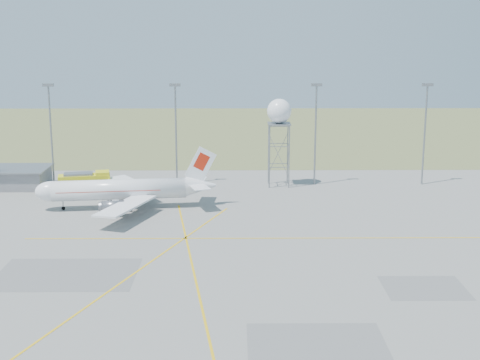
{
  "coord_description": "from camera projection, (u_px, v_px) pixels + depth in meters",
  "views": [
    {
      "loc": [
        1.77,
        -66.63,
        30.93
      ],
      "look_at": [
        2.63,
        40.0,
        6.81
      ],
      "focal_mm": 50.0,
      "sensor_mm": 36.0,
      "label": 1
    }
  ],
  "objects": [
    {
      "name": "ground",
      "position": [
        219.0,
        324.0,
        71.79
      ],
      "size": [
        400.0,
        400.0,
        0.0
      ],
      "primitive_type": "plane",
      "color": "gray",
      "rests_on": "ground"
    },
    {
      "name": "mast_a",
      "position": [
        51.0,
        126.0,
        133.23
      ],
      "size": [
        2.2,
        0.5,
        20.5
      ],
      "color": "gray",
      "rests_on": "ground"
    },
    {
      "name": "mast_d",
      "position": [
        425.0,
        126.0,
        133.81
      ],
      "size": [
        2.2,
        0.5,
        20.5
      ],
      "color": "gray",
      "rests_on": "ground"
    },
    {
      "name": "airliner_main",
      "position": [
        123.0,
        190.0,
        117.48
      ],
      "size": [
        31.72,
        30.67,
        10.8
      ],
      "rotation": [
        0.0,
        0.0,
        3.26
      ],
      "color": "white",
      "rests_on": "ground"
    },
    {
      "name": "mast_b",
      "position": [
        176.0,
        126.0,
        133.42
      ],
      "size": [
        2.2,
        0.5,
        20.5
      ],
      "color": "gray",
      "rests_on": "ground"
    },
    {
      "name": "fire_truck",
      "position": [
        86.0,
        182.0,
        129.74
      ],
      "size": [
        10.24,
        5.45,
        3.92
      ],
      "rotation": [
        0.0,
        0.0,
        0.2
      ],
      "color": "yellow",
      "rests_on": "ground"
    },
    {
      "name": "radar_tower",
      "position": [
        279.0,
        137.0,
        133.01
      ],
      "size": [
        4.85,
        4.85,
        17.57
      ],
      "color": "gray",
      "rests_on": "ground"
    },
    {
      "name": "mast_c",
      "position": [
        316.0,
        126.0,
        133.64
      ],
      "size": [
        2.2,
        0.5,
        20.5
      ],
      "color": "gray",
      "rests_on": "ground"
    },
    {
      "name": "grass_strip",
      "position": [
        229.0,
        131.0,
        208.33
      ],
      "size": [
        400.0,
        120.0,
        0.03
      ],
      "primitive_type": "cube",
      "color": "#626C3B",
      "rests_on": "ground"
    },
    {
      "name": "building_grey",
      "position": [
        1.0,
        178.0,
        133.42
      ],
      "size": [
        19.0,
        10.0,
        3.9
      ],
      "color": "gray",
      "rests_on": "ground"
    }
  ]
}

